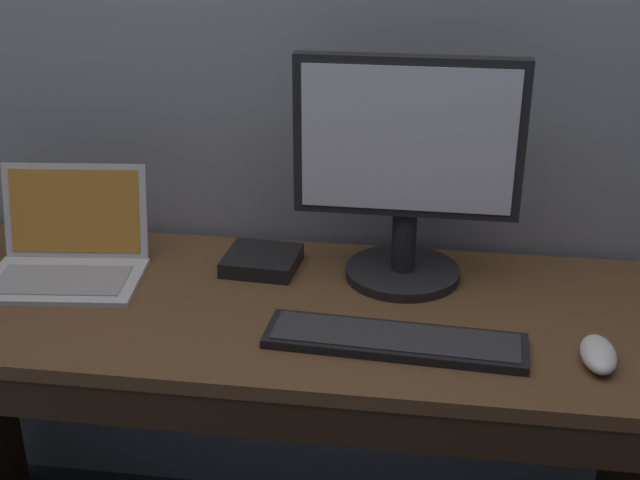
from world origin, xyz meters
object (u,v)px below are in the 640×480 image
at_px(laptop_silver, 68,253).
at_px(external_drive_box, 262,261).
at_px(external_monitor, 407,167).
at_px(wired_keyboard, 395,341).
at_px(computer_mouse, 598,354).

bearing_deg(laptop_silver, external_drive_box, 11.99).
relative_size(external_monitor, wired_keyboard, 0.98).
distance_m(external_monitor, wired_keyboard, 0.35).
bearing_deg(wired_keyboard, computer_mouse, -2.04).
bearing_deg(computer_mouse, laptop_silver, 169.36).
relative_size(laptop_silver, wired_keyboard, 0.71).
height_order(laptop_silver, computer_mouse, laptop_silver).
height_order(wired_keyboard, computer_mouse, computer_mouse).
xyz_separation_m(external_monitor, wired_keyboard, (0.00, -0.26, -0.24)).
bearing_deg(external_monitor, laptop_silver, -174.44).
relative_size(external_monitor, computer_mouse, 3.93).
distance_m(laptop_silver, computer_mouse, 1.06).
distance_m(laptop_silver, external_drive_box, 0.40).
xyz_separation_m(wired_keyboard, external_drive_box, (-0.30, 0.28, 0.01)).
xyz_separation_m(laptop_silver, external_drive_box, (0.39, 0.08, -0.03)).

